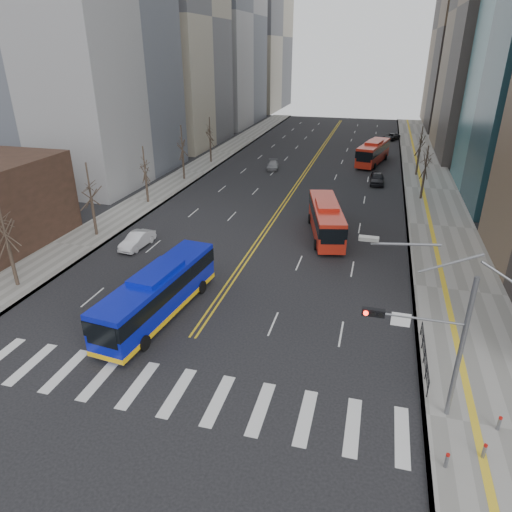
% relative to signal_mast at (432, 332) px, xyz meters
% --- Properties ---
extents(ground, '(220.00, 220.00, 0.00)m').
position_rel_signal_mast_xyz_m(ground, '(-13.77, -2.00, -4.86)').
color(ground, black).
extents(sidewalk_right, '(7.00, 130.00, 0.15)m').
position_rel_signal_mast_xyz_m(sidewalk_right, '(3.73, 43.00, -4.78)').
color(sidewalk_right, slate).
rests_on(sidewalk_right, ground).
extents(sidewalk_left, '(5.00, 130.00, 0.15)m').
position_rel_signal_mast_xyz_m(sidewalk_left, '(-30.27, 43.00, -4.78)').
color(sidewalk_left, slate).
rests_on(sidewalk_left, ground).
extents(crosswalk, '(26.70, 4.00, 0.01)m').
position_rel_signal_mast_xyz_m(crosswalk, '(-13.77, -2.00, -4.85)').
color(crosswalk, silver).
rests_on(crosswalk, ground).
extents(centerline, '(0.55, 100.00, 0.01)m').
position_rel_signal_mast_xyz_m(centerline, '(-13.77, 53.00, -4.85)').
color(centerline, gold).
rests_on(centerline, ground).
extents(office_towers, '(83.00, 134.00, 58.00)m').
position_rel_signal_mast_xyz_m(office_towers, '(-13.64, 66.51, 19.07)').
color(office_towers, gray).
rests_on(office_towers, ground).
extents(signal_mast, '(5.37, 0.37, 9.39)m').
position_rel_signal_mast_xyz_m(signal_mast, '(0.00, 0.00, 0.00)').
color(signal_mast, slate).
rests_on(signal_mast, ground).
extents(pedestrian_railing, '(0.06, 6.06, 1.02)m').
position_rel_signal_mast_xyz_m(pedestrian_railing, '(0.53, 4.00, -4.03)').
color(pedestrian_railing, black).
rests_on(pedestrian_railing, sidewalk_right).
extents(bollards, '(2.87, 3.17, 0.78)m').
position_rel_signal_mast_xyz_m(bollards, '(2.50, -2.16, -4.30)').
color(bollards, slate).
rests_on(bollards, sidewalk_right).
extents(street_trees, '(35.20, 47.20, 7.60)m').
position_rel_signal_mast_xyz_m(street_trees, '(-20.94, 32.55, 0.02)').
color(street_trees, '#2D221B').
rests_on(street_trees, ground).
extents(blue_bus, '(3.82, 12.33, 3.53)m').
position_rel_signal_mast_xyz_m(blue_bus, '(-16.98, 5.04, -3.01)').
color(blue_bus, '#0B15A6').
rests_on(blue_bus, ground).
extents(red_bus_near, '(4.98, 11.17, 3.46)m').
position_rel_signal_mast_xyz_m(red_bus_near, '(-7.69, 22.94, -2.93)').
color(red_bus_near, red).
rests_on(red_bus_near, ground).
extents(red_bus_far, '(5.05, 11.74, 3.62)m').
position_rel_signal_mast_xyz_m(red_bus_far, '(-4.28, 55.98, -2.84)').
color(red_bus_far, red).
rests_on(red_bus_far, ground).
extents(car_white, '(1.86, 4.42, 1.42)m').
position_rel_signal_mast_xyz_m(car_white, '(-24.38, 15.47, -4.15)').
color(car_white, silver).
rests_on(car_white, ground).
extents(car_dark_mid, '(2.02, 4.69, 1.58)m').
position_rel_signal_mast_xyz_m(car_dark_mid, '(-3.23, 43.77, -4.07)').
color(car_dark_mid, black).
rests_on(car_dark_mid, ground).
extents(car_silver, '(2.41, 4.38, 1.20)m').
position_rel_signal_mast_xyz_m(car_silver, '(-19.02, 48.33, -4.26)').
color(car_silver, gray).
rests_on(car_silver, ground).
extents(car_dark_far, '(3.88, 5.09, 1.28)m').
position_rel_signal_mast_xyz_m(car_dark_far, '(-1.33, 78.23, -4.21)').
color(car_dark_far, black).
rests_on(car_dark_far, ground).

